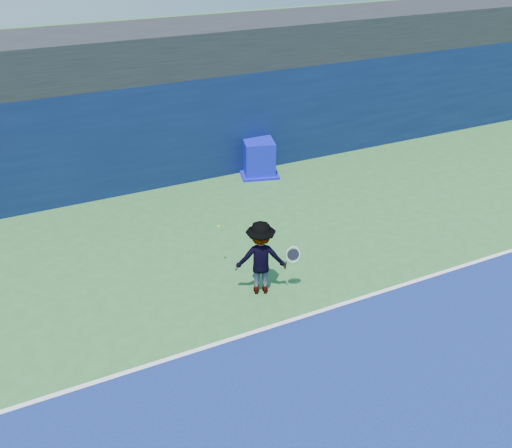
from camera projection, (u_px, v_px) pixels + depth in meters
name	position (u px, v px, depth m)	size (l,w,h in m)	color
ground	(363.00, 440.00, 8.62)	(80.00, 80.00, 0.00)	#306B31
baseline	(271.00, 326.00, 10.98)	(24.00, 0.10, 0.01)	white
stadium_band	(133.00, 51.00, 15.95)	(36.00, 3.00, 1.20)	black
back_wall_assembly	(150.00, 134.00, 16.17)	(36.00, 1.03, 3.00)	#0B183E
equipment_cart	(259.00, 159.00, 17.18)	(1.37, 1.37, 1.07)	#0D12BE
tennis_player	(261.00, 258.00, 11.64)	(1.34, 0.95, 1.63)	white
tennis_ball	(219.00, 226.00, 12.28)	(0.06, 0.06, 0.06)	#C2D217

